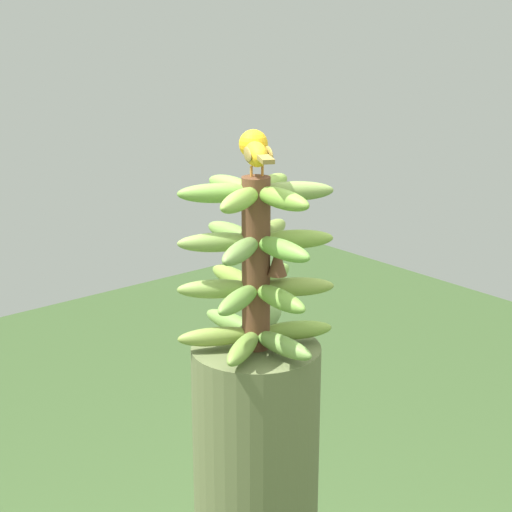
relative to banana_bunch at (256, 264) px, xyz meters
name	(u,v)px	position (x,y,z in m)	size (l,w,h in m)	color
banana_bunch	(256,264)	(0.00, 0.00, 0.00)	(0.30, 0.28, 0.33)	brown
perched_bird	(256,149)	(0.02, -0.01, 0.21)	(0.17, 0.11, 0.08)	#C68933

